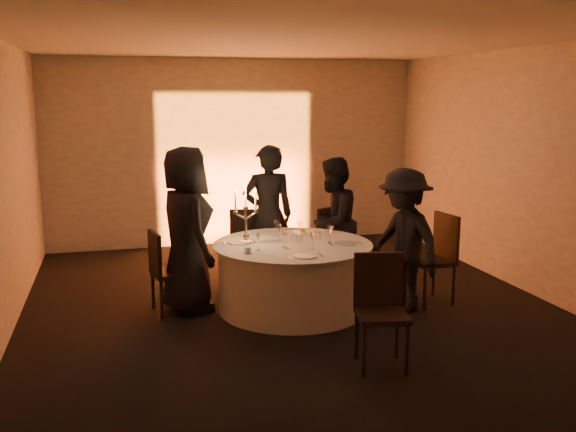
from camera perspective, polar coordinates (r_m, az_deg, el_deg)
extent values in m
plane|color=black|center=(7.44, 0.41, -8.25)|extent=(7.00, 7.00, 0.00)
plane|color=silver|center=(7.07, 0.44, 15.44)|extent=(7.00, 7.00, 0.00)
plane|color=#A29F97|center=(10.49, -4.73, 5.65)|extent=(7.00, 0.00, 7.00)
plane|color=#A29F97|center=(3.90, 14.38, -3.24)|extent=(7.00, 0.00, 7.00)
plane|color=#A29F97|center=(6.93, -24.23, 2.16)|extent=(0.00, 7.00, 7.00)
plane|color=#A29F97|center=(8.41, 20.56, 3.76)|extent=(0.00, 7.00, 7.00)
cube|color=black|center=(10.43, -4.31, -2.45)|extent=(0.25, 0.12, 0.10)
cylinder|color=black|center=(7.44, 0.41, -8.14)|extent=(0.60, 0.60, 0.03)
cylinder|color=black|center=(7.33, 0.41, -5.47)|extent=(0.20, 0.20, 0.75)
cylinder|color=silver|center=(7.33, 0.41, -5.47)|extent=(1.68, 1.68, 0.75)
cylinder|color=silver|center=(7.23, 0.41, -2.54)|extent=(1.80, 1.80, 0.02)
cube|color=black|center=(7.36, -10.30, -5.00)|extent=(0.48, 0.48, 0.05)
cube|color=black|center=(7.25, -11.76, -3.24)|extent=(0.13, 0.41, 0.47)
cylinder|color=black|center=(7.32, -8.52, -6.91)|extent=(0.04, 0.04, 0.44)
cylinder|color=black|center=(7.63, -9.38, -6.18)|extent=(0.04, 0.04, 0.44)
cylinder|color=black|center=(7.22, -11.16, -7.24)|extent=(0.04, 0.04, 0.44)
cylinder|color=black|center=(7.54, -11.92, -6.49)|extent=(0.04, 0.04, 0.44)
cube|color=black|center=(8.53, -3.71, -2.54)|extent=(0.50, 0.50, 0.05)
cube|color=black|center=(8.28, -3.72, -1.06)|extent=(0.43, 0.12, 0.49)
cylinder|color=black|center=(8.77, -2.51, -3.76)|extent=(0.04, 0.04, 0.46)
cylinder|color=black|center=(8.77, -4.91, -3.80)|extent=(0.04, 0.04, 0.46)
cylinder|color=black|center=(8.42, -2.43, -4.38)|extent=(0.04, 0.04, 0.46)
cylinder|color=black|center=(8.41, -4.93, -4.42)|extent=(0.04, 0.04, 0.46)
cube|color=black|center=(8.59, 2.69, -2.42)|extent=(0.59, 0.59, 0.05)
cube|color=black|center=(8.41, 3.68, -0.86)|extent=(0.39, 0.25, 0.49)
cylinder|color=black|center=(8.90, 2.59, -3.54)|extent=(0.04, 0.04, 0.46)
cylinder|color=black|center=(8.64, 0.94, -3.97)|extent=(0.04, 0.04, 0.46)
cylinder|color=black|center=(8.66, 4.39, -3.96)|extent=(0.04, 0.04, 0.46)
cylinder|color=black|center=(8.40, 2.76, -4.41)|extent=(0.04, 0.04, 0.46)
cube|color=black|center=(7.70, 12.53, -3.94)|extent=(0.51, 0.51, 0.05)
cube|color=black|center=(7.75, 13.88, -1.73)|extent=(0.10, 0.46, 0.53)
cylinder|color=black|center=(7.82, 10.43, -5.60)|extent=(0.04, 0.04, 0.49)
cylinder|color=black|center=(7.50, 12.06, -6.36)|extent=(0.04, 0.04, 0.49)
cylinder|color=black|center=(8.03, 12.81, -5.25)|extent=(0.04, 0.04, 0.49)
cylinder|color=black|center=(7.72, 14.50, -5.97)|extent=(0.04, 0.04, 0.49)
cube|color=black|center=(5.83, 8.34, -8.74)|extent=(0.52, 0.52, 0.05)
cube|color=black|center=(5.94, 8.00, -5.61)|extent=(0.44, 0.12, 0.51)
cylinder|color=black|center=(5.71, 6.79, -11.80)|extent=(0.04, 0.04, 0.48)
cylinder|color=black|center=(5.79, 10.56, -11.58)|extent=(0.04, 0.04, 0.48)
cylinder|color=black|center=(6.06, 6.10, -10.44)|extent=(0.04, 0.04, 0.48)
cylinder|color=black|center=(6.13, 9.65, -10.26)|extent=(0.04, 0.04, 0.48)
imported|color=black|center=(7.27, -9.04, -1.20)|extent=(0.81, 1.03, 1.87)
imported|color=black|center=(8.20, -1.78, 0.06)|extent=(0.67, 0.45, 1.81)
imported|color=black|center=(8.17, 3.99, -0.56)|extent=(1.01, 1.01, 1.65)
imported|color=black|center=(7.31, 10.24, -2.15)|extent=(0.88, 1.18, 1.62)
cylinder|color=white|center=(7.29, -4.33, -2.33)|extent=(0.27, 0.27, 0.01)
cube|color=silver|center=(7.26, -5.65, -2.41)|extent=(0.01, 0.17, 0.01)
cube|color=silver|center=(7.32, -3.02, -2.27)|extent=(0.02, 0.17, 0.01)
cylinder|color=white|center=(7.72, -1.41, -1.57)|extent=(0.27, 0.27, 0.01)
cube|color=silver|center=(7.68, -2.65, -1.65)|extent=(0.02, 0.17, 0.01)
cube|color=silver|center=(7.76, -0.19, -1.51)|extent=(0.01, 0.17, 0.01)
cylinder|color=white|center=(7.78, 1.36, -1.46)|extent=(0.25, 0.25, 0.01)
cube|color=silver|center=(7.74, 0.15, -1.54)|extent=(0.02, 0.17, 0.01)
cube|color=silver|center=(7.83, 2.55, -1.40)|extent=(0.02, 0.17, 0.01)
sphere|color=yellow|center=(7.78, 1.36, -1.16)|extent=(0.07, 0.07, 0.07)
cylinder|color=white|center=(7.24, 5.12, -2.44)|extent=(0.25, 0.25, 0.01)
cube|color=silver|center=(7.18, 3.84, -2.53)|extent=(0.02, 0.17, 0.01)
cube|color=silver|center=(7.30, 6.37, -2.36)|extent=(0.01, 0.17, 0.01)
cylinder|color=white|center=(6.65, 1.54, -3.58)|extent=(0.25, 0.25, 0.01)
cube|color=silver|center=(6.60, 0.13, -3.69)|extent=(0.02, 0.17, 0.01)
cube|color=silver|center=(6.70, 2.94, -3.49)|extent=(0.02, 0.17, 0.01)
cylinder|color=white|center=(6.81, -3.59, -3.29)|extent=(0.11, 0.11, 0.01)
cylinder|color=white|center=(6.80, -3.60, -3.01)|extent=(0.07, 0.07, 0.06)
cylinder|color=silver|center=(7.28, -3.74, -2.31)|extent=(0.14, 0.14, 0.02)
sphere|color=silver|center=(7.27, -3.75, -1.83)|extent=(0.07, 0.07, 0.07)
cylinder|color=silver|center=(7.24, -3.76, -0.79)|extent=(0.03, 0.03, 0.35)
cylinder|color=silver|center=(7.20, -3.78, 0.71)|extent=(0.06, 0.06, 0.03)
cylinder|color=white|center=(7.18, -3.79, 1.65)|extent=(0.02, 0.02, 0.23)
cone|color=orange|center=(7.16, -3.81, 2.72)|extent=(0.02, 0.02, 0.04)
cylinder|color=silver|center=(7.21, -4.22, 0.00)|extent=(0.13, 0.02, 0.09)
cylinder|color=silver|center=(7.19, -4.67, 0.26)|extent=(0.05, 0.05, 0.03)
cylinder|color=white|center=(7.17, -4.68, 1.20)|extent=(0.02, 0.02, 0.23)
cone|color=orange|center=(7.15, -4.70, 2.27)|extent=(0.02, 0.02, 0.04)
cylinder|color=silver|center=(7.23, -3.33, 0.04)|extent=(0.13, 0.02, 0.09)
cylinder|color=silver|center=(7.24, -2.89, 0.35)|extent=(0.05, 0.05, 0.03)
cylinder|color=white|center=(7.22, -2.90, 1.28)|extent=(0.02, 0.02, 0.23)
cone|color=orange|center=(7.19, -2.91, 2.35)|extent=(0.02, 0.02, 0.04)
cylinder|color=white|center=(7.24, 3.77, -2.45)|extent=(0.06, 0.06, 0.01)
cylinder|color=white|center=(7.23, 3.77, -2.05)|extent=(0.01, 0.01, 0.10)
cone|color=white|center=(7.21, 3.78, -1.35)|extent=(0.07, 0.07, 0.09)
cylinder|color=white|center=(6.98, -0.10, -2.91)|extent=(0.06, 0.06, 0.01)
cylinder|color=white|center=(6.97, -0.10, -2.50)|extent=(0.01, 0.01, 0.10)
cone|color=white|center=(6.95, -0.10, -1.77)|extent=(0.07, 0.07, 0.09)
cylinder|color=white|center=(7.37, -0.78, -2.18)|extent=(0.06, 0.06, 0.01)
cylinder|color=white|center=(7.36, -0.79, -1.79)|extent=(0.01, 0.01, 0.10)
cone|color=white|center=(7.34, -0.79, -1.10)|extent=(0.07, 0.07, 0.09)
cylinder|color=white|center=(7.52, 1.08, -1.93)|extent=(0.06, 0.06, 0.01)
cylinder|color=white|center=(7.51, 1.08, -1.54)|extent=(0.01, 0.01, 0.10)
cone|color=white|center=(7.49, 1.09, -0.87)|extent=(0.07, 0.07, 0.09)
cylinder|color=white|center=(7.32, 3.72, -2.31)|extent=(0.06, 0.06, 0.01)
cylinder|color=white|center=(7.30, 3.72, -1.91)|extent=(0.01, 0.01, 0.10)
cone|color=white|center=(7.28, 3.73, -1.22)|extent=(0.07, 0.07, 0.09)
cylinder|color=white|center=(7.06, -0.30, -2.77)|extent=(0.06, 0.06, 0.01)
cylinder|color=white|center=(7.04, -0.31, -2.36)|extent=(0.01, 0.01, 0.10)
cone|color=white|center=(7.03, -0.31, -1.64)|extent=(0.07, 0.07, 0.09)
cylinder|color=white|center=(7.60, -1.06, -1.79)|extent=(0.06, 0.06, 0.01)
cylinder|color=white|center=(7.59, -1.06, -1.40)|extent=(0.01, 0.01, 0.10)
cone|color=white|center=(7.58, -1.07, -0.74)|extent=(0.07, 0.07, 0.09)
cylinder|color=white|center=(6.96, 2.21, -2.98)|extent=(0.06, 0.06, 0.01)
cylinder|color=white|center=(6.94, 2.21, -2.56)|extent=(0.01, 0.01, 0.10)
cone|color=white|center=(6.92, 2.21, -1.83)|extent=(0.07, 0.07, 0.09)
cylinder|color=white|center=(6.93, -2.66, -3.04)|extent=(0.06, 0.06, 0.01)
cylinder|color=white|center=(6.92, -2.67, -2.62)|extent=(0.01, 0.01, 0.10)
cone|color=white|center=(6.90, -2.67, -1.89)|extent=(0.07, 0.07, 0.09)
cylinder|color=white|center=(7.29, 1.00, -2.00)|extent=(0.07, 0.07, 0.09)
cylinder|color=white|center=(7.43, 2.69, -1.77)|extent=(0.07, 0.07, 0.09)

